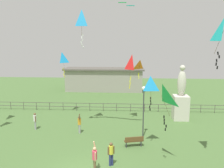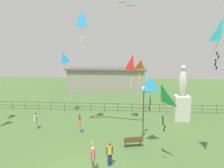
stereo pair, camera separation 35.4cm
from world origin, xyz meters
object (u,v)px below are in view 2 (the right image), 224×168
kite_5 (141,65)px  kite_6 (223,31)px  person_4 (93,157)px  person_0 (79,123)px  kite_2 (160,97)px  kite_4 (63,59)px  person_3 (36,119)px  park_bench (133,141)px  person_2 (110,152)px  kite_7 (82,20)px  kite_8 (133,63)px  kite_3 (150,85)px  lamppost (144,101)px  statue_monument (182,102)px

kite_5 → kite_6: bearing=-69.5°
person_4 → kite_5: size_ratio=0.93×
person_0 → kite_2: (6.44, -5.52, 3.80)m
kite_4 → person_3: bearing=-105.5°
park_bench → person_3: person_3 is taller
person_2 → kite_5: bearing=78.3°
person_2 → kite_7: 12.06m
person_0 → kite_5: kite_5 is taller
person_0 → kite_8: size_ratio=0.54×
kite_6 → kite_8: size_ratio=0.91×
kite_4 → person_0: bearing=-63.0°
kite_6 → kite_8: (-5.27, 8.94, -2.79)m
kite_7 → kite_5: bearing=39.9°
person_4 → kite_4: size_ratio=0.72×
person_0 → kite_8: bearing=37.4°
person_3 → kite_3: bearing=-16.4°
lamppost → kite_5: 7.23m
person_3 → kite_7: 10.25m
park_bench → person_0: size_ratio=0.84×
lamppost → kite_5: (0.02, 6.84, 2.32)m
park_bench → person_3: bearing=160.6°
statue_monument → person_2: statue_monument is taller
kite_3 → kite_7: (-5.87, 3.99, 5.15)m
person_2 → kite_5: kite_5 is taller
kite_6 → kite_7: (-9.87, 6.93, 1.29)m
kite_2 → kite_5: size_ratio=1.47×
person_3 → kite_6: bearing=-22.7°
lamppost → kite_5: bearing=89.9°
person_0 → person_3: bearing=171.2°
kite_3 → park_bench: bearing=-170.8°
statue_monument → kite_6: bearing=-89.6°
kite_2 → kite_3: (-0.43, 3.15, 0.21)m
person_4 → kite_6: bearing=8.2°
kite_3 → kite_7: bearing=145.8°
kite_4 → person_2: bearing=-61.5°
person_2 → kite_8: bearing=80.7°
lamppost → kite_6: kite_6 is taller
person_3 → kite_2: size_ratio=0.52×
lamppost → kite_6: 8.49m
park_bench → kite_7: kite_7 is taller
kite_5 → person_4: bearing=-105.2°
kite_6 → kite_7: bearing=144.9°
kite_3 → kite_7: size_ratio=0.77×
statue_monument → person_0: bearing=-155.6°
statue_monument → kite_3: size_ratio=2.21×
person_4 → kite_8: (2.49, 10.05, 5.04)m
statue_monument → person_4: size_ratio=2.97×
kite_5 → kite_3: bearing=-87.9°
person_2 → person_3: size_ratio=1.02×
person_0 → person_3: (-4.34, 0.67, -0.01)m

